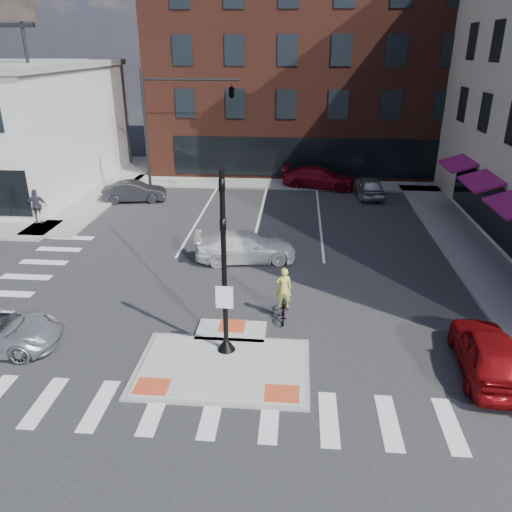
# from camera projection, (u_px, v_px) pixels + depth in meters

# --- Properties ---
(ground) EXTENTS (120.00, 120.00, 0.00)m
(ground) POSITION_uv_depth(u_px,v_px,m) (225.00, 359.00, 16.03)
(ground) COLOR #28282B
(ground) RESTS_ON ground
(refuge_island) EXTENTS (5.40, 4.65, 0.13)m
(refuge_island) POSITION_uv_depth(u_px,v_px,m) (224.00, 363.00, 15.77)
(refuge_island) COLOR gray
(refuge_island) RESTS_ON ground
(sidewalk_e) EXTENTS (3.00, 24.00, 0.15)m
(sidewalk_e) POSITION_uv_depth(u_px,v_px,m) (473.00, 250.00, 24.33)
(sidewalk_e) COLOR gray
(sidewalk_e) RESTS_ON ground
(sidewalk_n) EXTENTS (26.00, 3.00, 0.15)m
(sidewalk_n) POSITION_uv_depth(u_px,v_px,m) (309.00, 184.00, 35.95)
(sidewalk_n) COLOR gray
(sidewalk_n) RESTS_ON ground
(building_n) EXTENTS (24.40, 18.40, 15.50)m
(building_n) POSITION_uv_depth(u_px,v_px,m) (311.00, 64.00, 42.09)
(building_n) COLOR #4E2218
(building_n) RESTS_ON ground
(building_far_left) EXTENTS (10.00, 12.00, 10.00)m
(building_far_left) POSITION_uv_depth(u_px,v_px,m) (251.00, 83.00, 62.09)
(building_far_left) COLOR slate
(building_far_left) RESTS_ON ground
(building_far_right) EXTENTS (12.00, 12.00, 12.00)m
(building_far_right) POSITION_uv_depth(u_px,v_px,m) (356.00, 74.00, 62.52)
(building_far_right) COLOR brown
(building_far_right) RESTS_ON ground
(signal_pole) EXTENTS (0.60, 0.60, 5.98)m
(signal_pole) POSITION_uv_depth(u_px,v_px,m) (225.00, 288.00, 15.47)
(signal_pole) COLOR black
(signal_pole) RESTS_ON refuge_island
(mast_arm_signal) EXTENTS (6.10, 2.24, 8.00)m
(mast_arm_signal) POSITION_uv_depth(u_px,v_px,m) (208.00, 100.00, 30.39)
(mast_arm_signal) COLOR black
(mast_arm_signal) RESTS_ON ground
(red_sedan) EXTENTS (2.08, 4.39, 1.45)m
(red_sedan) POSITION_uv_depth(u_px,v_px,m) (489.00, 352.00, 15.11)
(red_sedan) COLOR maroon
(red_sedan) RESTS_ON ground
(white_pickup) EXTENTS (4.91, 2.63, 1.35)m
(white_pickup) POSITION_uv_depth(u_px,v_px,m) (245.00, 247.00, 23.16)
(white_pickup) COLOR silver
(white_pickup) RESTS_ON ground
(bg_car_dark) EXTENTS (4.14, 2.11, 1.30)m
(bg_car_dark) POSITION_uv_depth(u_px,v_px,m) (135.00, 192.00, 31.96)
(bg_car_dark) COLOR #27262B
(bg_car_dark) RESTS_ON ground
(bg_car_silver) EXTENTS (1.93, 4.13, 1.37)m
(bg_car_silver) POSITION_uv_depth(u_px,v_px,m) (369.00, 186.00, 32.99)
(bg_car_silver) COLOR #A1A4A8
(bg_car_silver) RESTS_ON ground
(bg_car_red) EXTENTS (5.35, 2.86, 1.47)m
(bg_car_red) POSITION_uv_depth(u_px,v_px,m) (319.00, 178.00, 34.96)
(bg_car_red) COLOR maroon
(bg_car_red) RESTS_ON ground
(cyclist) EXTENTS (0.59, 1.59, 2.04)m
(cyclist) POSITION_uv_depth(u_px,v_px,m) (283.00, 302.00, 18.19)
(cyclist) COLOR #3F3F44
(cyclist) RESTS_ON ground
(pedestrian_b) EXTENTS (1.21, 0.76, 1.92)m
(pedestrian_b) POSITION_uv_depth(u_px,v_px,m) (36.00, 206.00, 27.55)
(pedestrian_b) COLOR #38313C
(pedestrian_b) RESTS_ON sidewalk_nw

